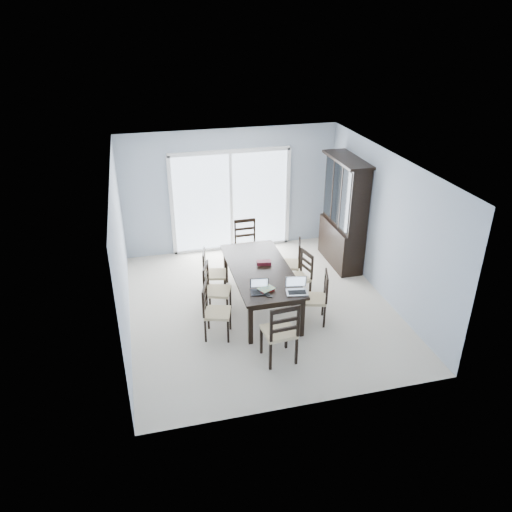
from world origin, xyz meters
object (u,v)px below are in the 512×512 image
object	(u,v)px
chair_left_far	(210,268)
cell_phone	(269,296)
china_hutch	(344,214)
chair_right_mid	(301,271)
dining_table	(261,273)
chair_left_mid	(212,284)
laptop_dark	(260,290)
chair_right_near	(319,292)
chair_left_near	(212,306)
laptop_silver	(297,290)
hot_tub	(203,213)
chair_right_far	(293,258)
game_box	(264,263)
chair_end_near	(282,327)
chair_end_far	(246,239)

from	to	relation	value
chair_left_far	cell_phone	distance (m)	1.70
china_hutch	chair_left_far	distance (m)	2.92
chair_left_far	chair_right_mid	distance (m)	1.64
dining_table	chair_left_mid	bearing A→B (deg)	-179.86
laptop_dark	chair_right_near	bearing A→B (deg)	13.25
china_hutch	chair_left_near	distance (m)	3.57
chair_left_mid	chair_right_mid	distance (m)	1.62
chair_left_near	chair_right_mid	world-z (taller)	chair_left_near
laptop_silver	hot_tub	world-z (taller)	laptop_silver
chair_right_far	game_box	world-z (taller)	chair_right_far
dining_table	chair_left_near	distance (m)	1.16
chair_right_mid	game_box	xyz separation A→B (m)	(-0.68, 0.05, 0.23)
chair_end_near	hot_tub	bearing A→B (deg)	89.89
game_box	dining_table	bearing A→B (deg)	-122.63
chair_end_near	laptop_silver	size ratio (longest dim) A/B	3.21
chair_left_near	laptop_silver	world-z (taller)	chair_left_near
chair_end_near	china_hutch	bearing A→B (deg)	48.80
chair_left_near	chair_end_near	bearing A→B (deg)	59.68
chair_right_far	chair_left_far	bearing A→B (deg)	107.15
chair_left_far	chair_right_near	bearing A→B (deg)	62.76
chair_right_mid	game_box	distance (m)	0.72
china_hutch	chair_left_near	size ratio (longest dim) A/B	2.10
chair_end_near	cell_phone	size ratio (longest dim) A/B	11.76
chair_right_mid	cell_phone	bearing A→B (deg)	126.66
laptop_dark	laptop_silver	size ratio (longest dim) A/B	0.86
chair_right_far	laptop_dark	size ratio (longest dim) A/B	3.33
chair_right_mid	laptop_silver	xyz separation A→B (m)	(-0.42, -1.01, 0.25)
laptop_silver	cell_phone	bearing A→B (deg)	-169.08
china_hutch	game_box	xyz separation A→B (m)	(-1.93, -1.10, -0.29)
chair_left_far	laptop_dark	distance (m)	1.52
chair_right_near	chair_right_mid	bearing A→B (deg)	20.05
chair_right_near	laptop_silver	world-z (taller)	chair_right_near
chair_left_far	chair_end_far	xyz separation A→B (m)	(0.87, 0.88, 0.08)
china_hutch	laptop_dark	xyz separation A→B (m)	(-2.23, -2.01, -0.27)
chair_left_near	chair_left_mid	world-z (taller)	chair_left_mid
chair_left_mid	laptop_silver	size ratio (longest dim) A/B	2.88
chair_right_near	chair_left_near	bearing A→B (deg)	105.86
china_hutch	laptop_silver	bearing A→B (deg)	-127.84
chair_end_far	hot_tub	bearing A→B (deg)	-74.94
dining_table	chair_right_mid	size ratio (longest dim) A/B	2.11
china_hutch	chair_left_far	size ratio (longest dim) A/B	2.16
laptop_dark	hot_tub	xyz separation A→B (m)	(-0.26, 4.22, -0.32)
chair_left_far	laptop_dark	world-z (taller)	chair_left_far
chair_right_near	chair_end_near	size ratio (longest dim) A/B	0.88
chair_left_near	game_box	xyz separation A→B (m)	(1.06, 0.80, 0.23)
chair_left_near	laptop_dark	world-z (taller)	chair_left_near
chair_right_near	hot_tub	xyz separation A→B (m)	(-1.28, 4.13, -0.08)
chair_right_far	cell_phone	size ratio (longest dim) A/B	10.45
chair_right_far	cell_phone	bearing A→B (deg)	167.83
hot_tub	chair_end_near	bearing A→B (deg)	-85.82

